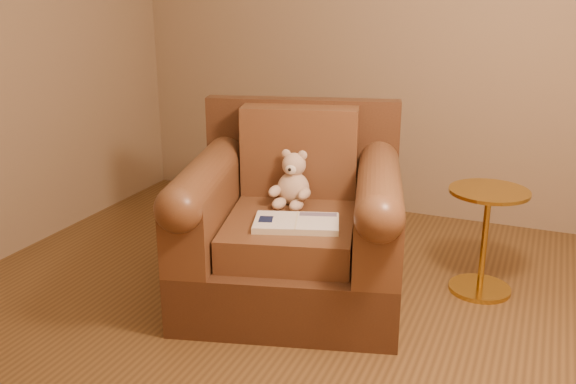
% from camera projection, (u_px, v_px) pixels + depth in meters
% --- Properties ---
extents(floor, '(4.00, 4.00, 0.00)m').
position_uv_depth(floor, '(288.00, 340.00, 3.08)').
color(floor, brown).
rests_on(floor, ground).
extents(armchair, '(1.35, 1.31, 1.00)m').
position_uv_depth(armchair, '(293.00, 226.00, 3.44)').
color(armchair, '#482A18').
rests_on(armchair, floor).
extents(teddy_bear, '(0.22, 0.25, 0.31)m').
position_uv_depth(teddy_bear, '(293.00, 184.00, 3.46)').
color(teddy_bear, '#CFAE91').
rests_on(teddy_bear, armchair).
extents(guidebook, '(0.48, 0.37, 0.03)m').
position_uv_depth(guidebook, '(296.00, 223.00, 3.18)').
color(guidebook, beige).
rests_on(guidebook, armchair).
extents(side_table, '(0.42, 0.42, 0.59)m').
position_uv_depth(side_table, '(485.00, 238.00, 3.47)').
color(side_table, gold).
rests_on(side_table, floor).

